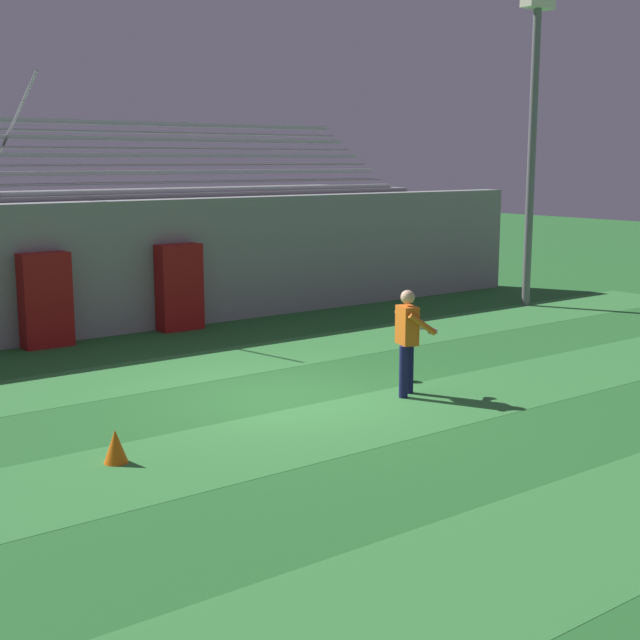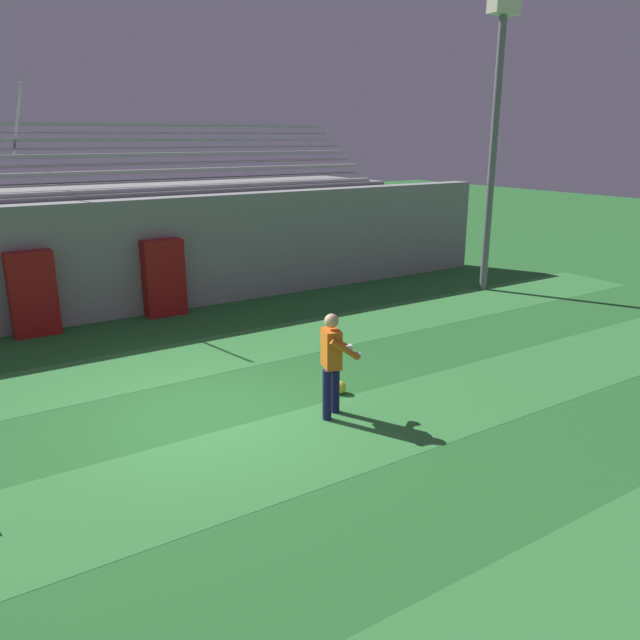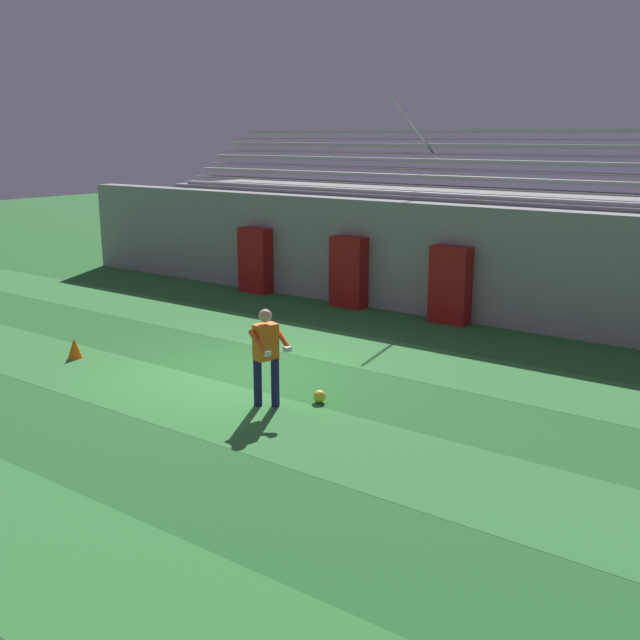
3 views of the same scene
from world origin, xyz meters
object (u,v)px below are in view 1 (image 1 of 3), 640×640
Objects in this scene: padding_pillar_gate_right at (179,287)px; floodlight_pole at (534,109)px; traffic_cone at (116,446)px; soccer_ball at (407,375)px; goalkeeper at (408,336)px; padding_pillar_gate_left at (46,300)px.

padding_pillar_gate_right is 9.73m from floodlight_pole.
floodlight_pole is 18.23× the size of traffic_cone.
traffic_cone is at bearing -123.74° from padding_pillar_gate_right.
soccer_ball is at bearing -152.94° from floodlight_pole.
goalkeeper is 5.05m from traffic_cone.
padding_pillar_gate_right is (2.95, 0.00, 0.00)m from padding_pillar_gate_left.
traffic_cone is (-5.59, -0.83, 0.10)m from soccer_ball.
padding_pillar_gate_left is 1.00× the size of padding_pillar_gate_right.
padding_pillar_gate_left is 0.24× the size of floodlight_pole.
traffic_cone is (-4.99, -0.18, -0.74)m from goalkeeper.
padding_pillar_gate_right is at bearing 0.00° from padding_pillar_gate_left.
traffic_cone is at bearing -171.53° from soccer_ball.
padding_pillar_gate_right reaches higher than soccer_ball.
goalkeeper is at bearing -88.56° from padding_pillar_gate_right.
goalkeeper is at bearing -151.10° from floodlight_pole.
padding_pillar_gate_left is at bearing 113.99° from goalkeeper.
padding_pillar_gate_right is 7.03m from goalkeeper.
goalkeeper is at bearing -66.01° from padding_pillar_gate_left.
padding_pillar_gate_left is 1.12× the size of goalkeeper.
soccer_ball is at bearing 8.47° from traffic_cone.
traffic_cone is at bearing -177.95° from goalkeeper.
padding_pillar_gate_right is 8.69m from traffic_cone.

